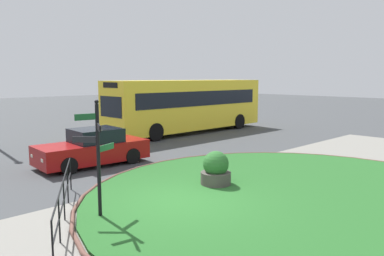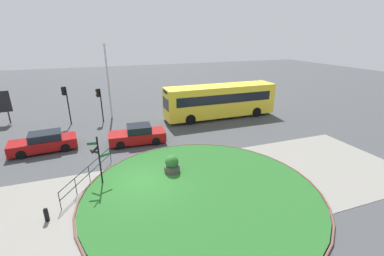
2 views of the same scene
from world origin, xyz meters
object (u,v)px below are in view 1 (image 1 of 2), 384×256
bus_yellow (189,105)px  planter_near_signpost (216,171)px  car_near_lane (93,149)px  signpost_directional (97,151)px

bus_yellow → planter_near_signpost: (-7.78, -9.35, -1.24)m
bus_yellow → planter_near_signpost: bearing=50.2°
car_near_lane → planter_near_signpost: (1.21, -5.47, -0.14)m
signpost_directional → car_near_lane: bearing=61.4°
signpost_directional → bus_yellow: size_ratio=0.26×
signpost_directional → bus_yellow: bearing=37.8°
bus_yellow → signpost_directional: bearing=37.7°
signpost_directional → planter_near_signpost: size_ratio=2.54×
car_near_lane → bus_yellow: bearing=-153.0°
bus_yellow → car_near_lane: bus_yellow is taller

